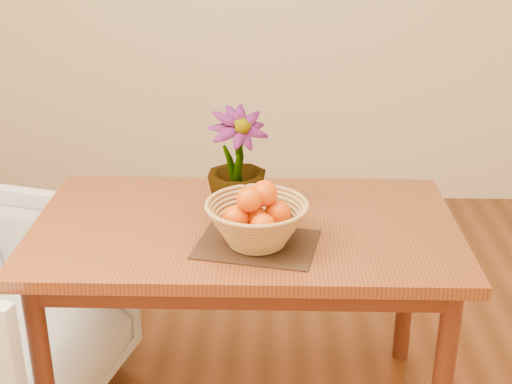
{
  "coord_description": "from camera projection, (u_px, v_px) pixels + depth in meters",
  "views": [
    {
      "loc": [
        0.09,
        -1.82,
        1.77
      ],
      "look_at": [
        0.04,
        0.2,
        0.91
      ],
      "focal_mm": 50.0,
      "sensor_mm": 36.0,
      "label": 1
    }
  ],
  "objects": [
    {
      "name": "wicker_basket",
      "position": [
        257.0,
        225.0,
        2.18
      ],
      "size": [
        0.32,
        0.32,
        0.13
      ],
      "color": "tan",
      "rests_on": "placemat"
    },
    {
      "name": "orange_pile",
      "position": [
        257.0,
        210.0,
        2.16
      ],
      "size": [
        0.21,
        0.2,
        0.15
      ],
      "rotation": [
        0.0,
        0.0,
        -0.3
      ],
      "color": "#E15603",
      "rests_on": "wicker_basket"
    },
    {
      "name": "placemat",
      "position": [
        257.0,
        244.0,
        2.21
      ],
      "size": [
        0.41,
        0.34,
        0.01
      ],
      "primitive_type": "cube",
      "rotation": [
        0.0,
        0.0,
        -0.2
      ],
      "color": "#341E13",
      "rests_on": "table"
    },
    {
      "name": "potted_plant",
      "position": [
        237.0,
        163.0,
        2.36
      ],
      "size": [
        0.27,
        0.27,
        0.36
      ],
      "primitive_type": "imported",
      "rotation": [
        0.0,
        0.0,
        0.44
      ],
      "color": "#1B4814",
      "rests_on": "table"
    },
    {
      "name": "table",
      "position": [
        245.0,
        247.0,
        2.39
      ],
      "size": [
        1.4,
        0.8,
        0.75
      ],
      "color": "brown",
      "rests_on": "floor"
    }
  ]
}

